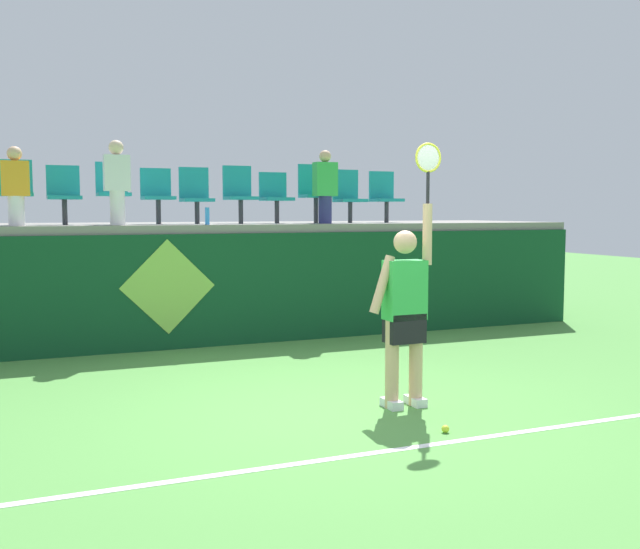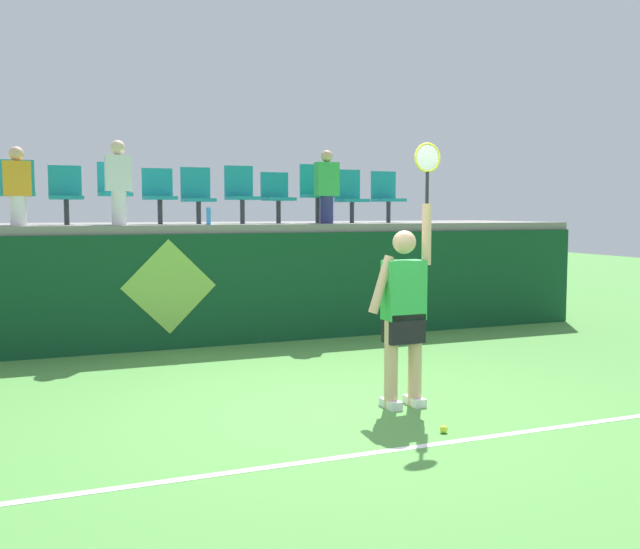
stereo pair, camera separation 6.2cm
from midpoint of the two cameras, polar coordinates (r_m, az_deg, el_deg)
ground_plane at (r=6.97m, az=2.17°, el=-10.52°), size 40.00×40.00×0.00m
court_back_wall at (r=10.29m, az=-6.42°, el=-1.11°), size 11.43×0.20×1.55m
spectator_platform at (r=11.51m, az=-8.24°, el=3.67°), size 11.43×2.72×0.12m
court_baseline_stripe at (r=5.96m, az=7.01°, el=-13.25°), size 10.29×0.08×0.01m
tennis_player at (r=6.96m, az=6.81°, el=-2.65°), size 0.75×0.27×2.50m
tennis_ball at (r=6.38m, az=9.87°, el=-11.76°), size 0.07×0.07×0.07m
water_bottle at (r=10.25m, az=-8.49°, el=4.52°), size 0.06×0.06×0.24m
stadium_chair_0 at (r=10.70m, az=-22.30°, el=6.21°), size 0.44×0.42×0.88m
stadium_chair_1 at (r=10.72m, az=-19.01°, el=6.08°), size 0.44×0.42×0.82m
stadium_chair_2 at (r=10.78m, az=-15.53°, el=6.41°), size 0.44×0.42×0.88m
stadium_chair_3 at (r=10.86m, az=-12.26°, el=6.21°), size 0.44×0.42×0.81m
stadium_chair_4 at (r=10.98m, az=-9.37°, el=6.21°), size 0.44×0.42×0.83m
stadium_chair_5 at (r=11.15m, az=-6.02°, el=6.39°), size 0.44×0.42×0.87m
stadium_chair_6 at (r=11.31m, az=-3.22°, el=6.20°), size 0.44×0.42×0.78m
stadium_chair_7 at (r=11.55m, az=-0.19°, el=6.56°), size 0.44×0.42×0.92m
stadium_chair_8 at (r=11.78m, az=2.49°, el=6.23°), size 0.44×0.42×0.85m
stadium_chair_9 at (r=12.06m, az=5.32°, el=6.19°), size 0.44×0.42×0.84m
spectator_0 at (r=10.32m, az=-15.24°, el=7.06°), size 0.34×0.20×1.14m
spectator_1 at (r=10.23m, az=-22.31°, el=6.45°), size 0.34×0.20×1.01m
spectator_2 at (r=11.13m, az=0.68°, el=6.91°), size 0.34×0.20×1.10m
wall_signage_mount at (r=10.09m, az=-11.39°, el=-5.74°), size 1.27×0.01×1.49m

